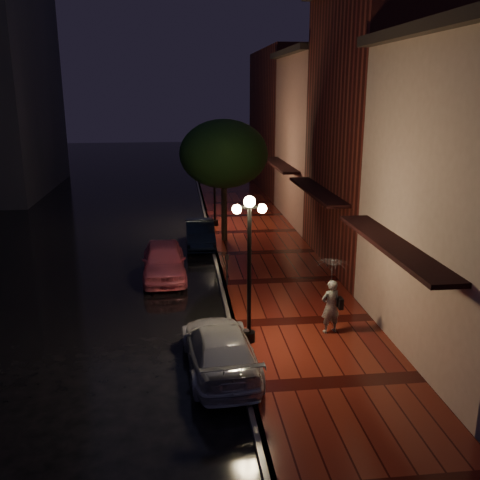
# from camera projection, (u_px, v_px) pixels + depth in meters

# --- Properties ---
(ground) EXTENTS (120.00, 120.00, 0.00)m
(ground) POSITION_uv_depth(u_px,v_px,m) (223.00, 286.00, 20.38)
(ground) COLOR black
(ground) RESTS_ON ground
(sidewalk) EXTENTS (4.50, 60.00, 0.15)m
(sidewalk) POSITION_uv_depth(u_px,v_px,m) (281.00, 282.00, 20.61)
(sidewalk) COLOR #4A110D
(sidewalk) RESTS_ON ground
(curb) EXTENTS (0.25, 60.00, 0.15)m
(curb) POSITION_uv_depth(u_px,v_px,m) (223.00, 285.00, 20.36)
(curb) COLOR #595451
(curb) RESTS_ON ground
(storefront_mid) EXTENTS (5.00, 8.00, 11.00)m
(storefront_mid) POSITION_uv_depth(u_px,v_px,m) (390.00, 134.00, 21.58)
(storefront_mid) COLOR #511914
(storefront_mid) RESTS_ON ground
(storefront_far) EXTENTS (5.00, 8.00, 9.00)m
(storefront_far) POSITION_uv_depth(u_px,v_px,m) (333.00, 141.00, 29.50)
(storefront_far) COLOR #8C5951
(storefront_far) RESTS_ON ground
(storefront_extra) EXTENTS (5.00, 12.00, 10.00)m
(storefront_extra) POSITION_uv_depth(u_px,v_px,m) (295.00, 122.00, 38.93)
(storefront_extra) COLOR #511914
(storefront_extra) RESTS_ON ground
(streetlamp_near) EXTENTS (0.96, 0.36, 4.31)m
(streetlamp_near) POSITION_uv_depth(u_px,v_px,m) (249.00, 261.00, 14.93)
(streetlamp_near) COLOR black
(streetlamp_near) RESTS_ON sidewalk
(streetlamp_far) EXTENTS (0.96, 0.36, 4.31)m
(streetlamp_far) POSITION_uv_depth(u_px,v_px,m) (214.00, 181.00, 28.32)
(streetlamp_far) COLOR black
(streetlamp_far) RESTS_ON sidewalk
(street_tree) EXTENTS (4.16, 4.16, 5.80)m
(street_tree) POSITION_uv_depth(u_px,v_px,m) (224.00, 156.00, 25.03)
(street_tree) COLOR black
(street_tree) RESTS_ON sidewalk
(pink_car) EXTENTS (1.83, 4.23, 1.42)m
(pink_car) POSITION_uv_depth(u_px,v_px,m) (164.00, 260.00, 21.16)
(pink_car) COLOR #D55770
(pink_car) RESTS_ON ground
(navy_car) EXTENTS (1.32, 3.78, 1.25)m
(navy_car) POSITION_uv_depth(u_px,v_px,m) (200.00, 234.00, 25.45)
(navy_car) COLOR black
(navy_car) RESTS_ON ground
(silver_car) EXTENTS (2.07, 4.49, 1.27)m
(silver_car) POSITION_uv_depth(u_px,v_px,m) (220.00, 348.00, 14.11)
(silver_car) COLOR #B0AFB8
(silver_car) RESTS_ON ground
(woman_with_umbrella) EXTENTS (0.97, 0.99, 2.33)m
(woman_with_umbrella) POSITION_uv_depth(u_px,v_px,m) (332.00, 284.00, 15.78)
(woman_with_umbrella) COLOR silver
(woman_with_umbrella) RESTS_ON sidewalk
(parking_meter) EXTENTS (0.13, 0.11, 1.21)m
(parking_meter) POSITION_uv_depth(u_px,v_px,m) (227.00, 267.00, 19.89)
(parking_meter) COLOR black
(parking_meter) RESTS_ON sidewalk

